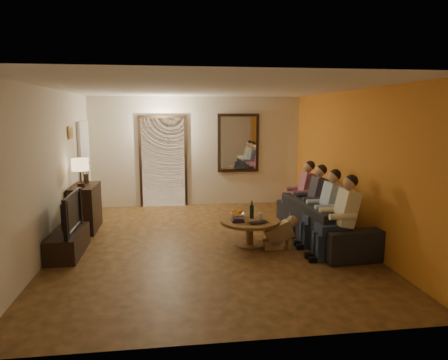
{
  "coord_description": "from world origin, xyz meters",
  "views": [
    {
      "loc": [
        -0.61,
        -6.53,
        2.2
      ],
      "look_at": [
        0.3,
        0.3,
        1.05
      ],
      "focal_mm": 32.0,
      "sensor_mm": 36.0,
      "label": 1
    }
  ],
  "objects": [
    {
      "name": "laptop",
      "position": [
        0.77,
        -0.48,
        0.46
      ],
      "size": [
        0.38,
        0.31,
        0.03
      ],
      "primitive_type": "imported",
      "rotation": [
        0.0,
        0.0,
        0.32
      ],
      "color": "black",
      "rests_on": "coffee_table"
    },
    {
      "name": "bowl",
      "position": [
        0.49,
        0.02,
        0.48
      ],
      "size": [
        0.26,
        0.26,
        0.06
      ],
      "primitive_type": "imported",
      "color": "white",
      "rests_on": "coffee_table"
    },
    {
      "name": "tv",
      "position": [
        -2.25,
        -0.23,
        0.68
      ],
      "size": [
        1.06,
        0.14,
        0.61
      ],
      "primitive_type": "imported",
      "rotation": [
        0.0,
        0.0,
        1.57
      ],
      "color": "black",
      "rests_on": "tv_stand"
    },
    {
      "name": "left_wall",
      "position": [
        -2.5,
        0.0,
        1.3
      ],
      "size": [
        0.02,
        6.0,
        2.6
      ],
      "primitive_type": "cube",
      "color": "beige",
      "rests_on": "floor"
    },
    {
      "name": "fridge_glimpse",
      "position": [
        -0.55,
        2.98,
        0.9
      ],
      "size": [
        0.45,
        0.03,
        1.7
      ],
      "primitive_type": "cube",
      "color": "silver",
      "rests_on": "floor"
    },
    {
      "name": "dog",
      "position": [
        1.12,
        -0.38,
        0.28
      ],
      "size": [
        0.56,
        0.25,
        0.56
      ],
      "primitive_type": null,
      "rotation": [
        0.0,
        0.0,
        0.02
      ],
      "color": "olive",
      "rests_on": "floor"
    },
    {
      "name": "wine_bottle",
      "position": [
        0.72,
        -0.1,
        0.6
      ],
      "size": [
        0.07,
        0.07,
        0.31
      ],
      "primitive_type": null,
      "color": "black",
      "rests_on": "coffee_table"
    },
    {
      "name": "wine_glass",
      "position": [
        0.85,
        -0.15,
        0.5
      ],
      "size": [
        0.06,
        0.06,
        0.1
      ],
      "primitive_type": "cylinder",
      "color": "silver",
      "rests_on": "coffee_table"
    },
    {
      "name": "table_lamp",
      "position": [
        -2.25,
        0.91,
        1.14
      ],
      "size": [
        0.3,
        0.3,
        0.54
      ],
      "primitive_type": null,
      "color": "beige",
      "rests_on": "dresser"
    },
    {
      "name": "sofa",
      "position": [
        2.03,
        -0.08,
        0.35
      ],
      "size": [
        2.48,
        1.11,
        0.71
      ],
      "primitive_type": "imported",
      "rotation": [
        0.0,
        0.0,
        1.64
      ],
      "color": "black",
      "rests_on": "floor"
    },
    {
      "name": "front_wall",
      "position": [
        0.0,
        -3.0,
        1.3
      ],
      "size": [
        5.0,
        0.02,
        2.6
      ],
      "primitive_type": "cube",
      "color": "beige",
      "rests_on": "floor"
    },
    {
      "name": "right_wall",
      "position": [
        2.5,
        0.0,
        1.3
      ],
      "size": [
        0.02,
        6.0,
        2.6
      ],
      "primitive_type": "cube",
      "color": "beige",
      "rests_on": "floor"
    },
    {
      "name": "kitchen_doorway",
      "position": [
        -0.8,
        2.98,
        1.05
      ],
      "size": [
        1.0,
        0.06,
        2.1
      ],
      "primitive_type": "cube",
      "color": "#FFE0A5",
      "rests_on": "floor"
    },
    {
      "name": "orange_accent",
      "position": [
        2.49,
        0.0,
        1.3
      ],
      "size": [
        0.01,
        6.0,
        2.6
      ],
      "primitive_type": "cube",
      "color": "orange",
      "rests_on": "right_wall"
    },
    {
      "name": "person_b",
      "position": [
        1.93,
        -0.38,
        0.6
      ],
      "size": [
        0.6,
        0.4,
        1.2
      ],
      "primitive_type": null,
      "color": "tan",
      "rests_on": "sofa"
    },
    {
      "name": "door_trim",
      "position": [
        -0.8,
        2.97,
        1.05
      ],
      "size": [
        1.12,
        0.04,
        2.22
      ],
      "primitive_type": "cube",
      "color": "black",
      "rests_on": "floor"
    },
    {
      "name": "person_c",
      "position": [
        1.93,
        0.22,
        0.6
      ],
      "size": [
        0.6,
        0.4,
        1.2
      ],
      "primitive_type": null,
      "color": "tan",
      "rests_on": "sofa"
    },
    {
      "name": "mirror_frame",
      "position": [
        1.0,
        2.96,
        1.5
      ],
      "size": [
        1.0,
        0.05,
        1.4
      ],
      "primitive_type": "cube",
      "color": "black",
      "rests_on": "back_wall"
    },
    {
      "name": "white_door",
      "position": [
        -2.46,
        2.3,
        1.02
      ],
      "size": [
        0.06,
        0.85,
        2.04
      ],
      "primitive_type": "cube",
      "color": "white",
      "rests_on": "floor"
    },
    {
      "name": "back_wall",
      "position": [
        0.0,
        3.0,
        1.3
      ],
      "size": [
        5.0,
        0.02,
        2.6
      ],
      "primitive_type": "cube",
      "color": "beige",
      "rests_on": "floor"
    },
    {
      "name": "oranges",
      "position": [
        0.49,
        0.02,
        0.55
      ],
      "size": [
        0.2,
        0.2,
        0.08
      ],
      "primitive_type": null,
      "color": "orange",
      "rests_on": "bowl"
    },
    {
      "name": "book_stack",
      "position": [
        0.45,
        -0.3,
        0.48
      ],
      "size": [
        0.2,
        0.15,
        0.07
      ],
      "primitive_type": null,
      "color": "black",
      "rests_on": "coffee_table"
    },
    {
      "name": "ceiling",
      "position": [
        0.0,
        0.0,
        2.6
      ],
      "size": [
        5.0,
        6.0,
        0.01
      ],
      "primitive_type": "cube",
      "color": "white",
      "rests_on": "back_wall"
    },
    {
      "name": "flower_vase",
      "position": [
        -2.25,
        1.35,
        1.09
      ],
      "size": [
        0.14,
        0.14,
        0.44
      ],
      "primitive_type": null,
      "color": "red",
      "rests_on": "dresser"
    },
    {
      "name": "framed_art",
      "position": [
        -2.47,
        1.3,
        1.85
      ],
      "size": [
        0.03,
        0.28,
        0.24
      ],
      "primitive_type": "cube",
      "color": "#B28C33",
      "rests_on": "left_wall"
    },
    {
      "name": "coffee_table",
      "position": [
        0.67,
        -0.2,
        0.23
      ],
      "size": [
        1.21,
        1.21,
        0.45
      ],
      "primitive_type": "cylinder",
      "rotation": [
        0.0,
        0.0,
        -0.26
      ],
      "color": "brown",
      "rests_on": "floor"
    },
    {
      "name": "art_canvas",
      "position": [
        -2.46,
        1.3,
        1.85
      ],
      "size": [
        0.01,
        0.22,
        0.18
      ],
      "primitive_type": "cube",
      "color": "brown",
      "rests_on": "left_wall"
    },
    {
      "name": "tv_stand",
      "position": [
        -2.25,
        -0.23,
        0.19
      ],
      "size": [
        0.45,
        1.12,
        0.37
      ],
      "primitive_type": "cube",
      "color": "black",
      "rests_on": "floor"
    },
    {
      "name": "person_a",
      "position": [
        1.93,
        -0.98,
        0.6
      ],
      "size": [
        0.6,
        0.4,
        1.2
      ],
      "primitive_type": null,
      "color": "tan",
      "rests_on": "sofa"
    },
    {
      "name": "dresser",
      "position": [
        -2.25,
        1.13,
        0.43
      ],
      "size": [
        0.45,
        0.98,
        0.87
      ],
      "primitive_type": "cube",
      "color": "black",
      "rests_on": "floor"
    },
    {
      "name": "person_d",
      "position": [
        1.93,
        0.82,
        0.6
      ],
      "size": [
        0.6,
        0.4,
        1.2
      ],
      "primitive_type": null,
      "color": "tan",
      "rests_on": "sofa"
    },
    {
      "name": "mirror_glass",
      "position": [
        1.0,
        2.93,
        1.5
      ],
      "size": [
        0.86,
        0.02,
        1.26
      ],
      "primitive_type": "cube",
      "color": "white",
      "rests_on": "back_wall"
    },
    {
      "name": "floor",
      "position": [
        0.0,
        0.0,
        0.0
      ],
      "size": [
        5.0,
        6.0,
        0.01
      ],
      "primitive_type": "cube",
      "color": "#3A270F",
      "rests_on": "ground"
    }
  ]
}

